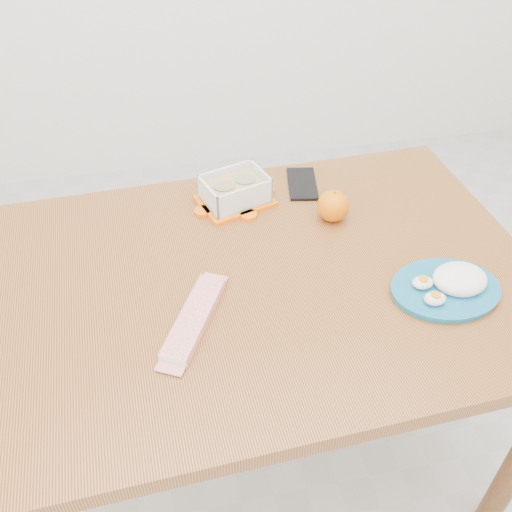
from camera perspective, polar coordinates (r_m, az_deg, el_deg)
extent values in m
plane|color=#B7B7B2|center=(1.86, 4.22, -19.58)|extent=(3.50, 3.50, 0.00)
cube|color=#98642B|center=(1.29, 0.00, -2.67)|extent=(1.31, 0.91, 0.04)
cylinder|color=brown|center=(1.82, -20.95, -6.43)|extent=(0.06, 0.06, 0.71)
cylinder|color=brown|center=(1.96, 13.74, -0.43)|extent=(0.06, 0.06, 0.71)
cube|color=#FF6C07|center=(1.49, -2.08, 5.54)|extent=(0.21, 0.19, 0.01)
cube|color=silver|center=(1.47, -2.11, 6.75)|extent=(0.19, 0.16, 0.07)
cube|color=#A58652|center=(1.47, -2.11, 6.55)|extent=(0.17, 0.14, 0.04)
cylinder|color=#91895F|center=(1.45, -3.20, 6.71)|extent=(0.07, 0.07, 0.02)
cylinder|color=#91895F|center=(1.47, -1.06, 7.39)|extent=(0.07, 0.07, 0.02)
sphere|color=#FF6705|center=(1.42, 7.71, 4.99)|extent=(0.08, 0.08, 0.08)
cylinder|color=#186486|center=(1.30, 18.39, -3.22)|extent=(0.24, 0.24, 0.01)
ellipsoid|color=white|center=(1.30, 19.83, -1.83)|extent=(0.12, 0.10, 0.05)
ellipsoid|color=silver|center=(1.27, 16.33, -2.57)|extent=(0.05, 0.04, 0.02)
ellipsoid|color=silver|center=(1.25, 17.46, -4.08)|extent=(0.05, 0.04, 0.02)
cube|color=red|center=(1.18, -6.21, -6.20)|extent=(0.16, 0.23, 0.02)
cube|color=black|center=(1.56, 4.65, 7.21)|extent=(0.10, 0.16, 0.01)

